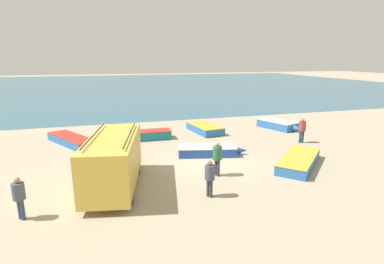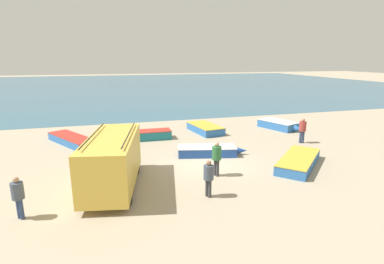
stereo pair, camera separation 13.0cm
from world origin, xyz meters
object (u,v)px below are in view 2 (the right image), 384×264
at_px(fisherman_0, 303,128).
at_px(fisherman_3, 217,156).
at_px(fisherman_1, 209,175).
at_px(fishing_rowboat_5, 146,135).
at_px(parked_van, 113,160).
at_px(fishing_rowboat_4, 204,128).
at_px(fishing_rowboat_1, 71,139).
at_px(fisherman_2, 18,194).
at_px(fishing_rowboat_2, 209,151).
at_px(fishing_rowboat_0, 279,125).
at_px(fishing_rowboat_3, 299,161).

height_order(fisherman_0, fisherman_3, fisherman_3).
bearing_deg(fisherman_1, fishing_rowboat_5, -108.49).
bearing_deg(parked_van, fishing_rowboat_4, -28.02).
distance_m(fishing_rowboat_1, fishing_rowboat_5, 5.14).
bearing_deg(parked_van, fishing_rowboat_5, -6.17).
xyz_separation_m(fisherman_1, fisherman_2, (-7.18, 0.19, 0.01)).
xyz_separation_m(parked_van, fishing_rowboat_2, (5.67, 3.18, -1.03)).
xyz_separation_m(fishing_rowboat_0, fishing_rowboat_3, (-3.77, -8.08, -0.05)).
xyz_separation_m(parked_van, fishing_rowboat_0, (13.60, 8.23, -0.98)).
bearing_deg(fishing_rowboat_3, parked_van, 137.52).
height_order(fishing_rowboat_0, fishing_rowboat_1, fishing_rowboat_0).
bearing_deg(fishing_rowboat_3, fishing_rowboat_2, 100.58).
bearing_deg(fishing_rowboat_3, fisherman_3, 138.48).
relative_size(fishing_rowboat_0, fisherman_2, 2.42).
bearing_deg(fishing_rowboat_4, fisherman_1, 153.22).
xyz_separation_m(fishing_rowboat_2, fisherman_0, (7.04, 0.80, 0.77)).
xyz_separation_m(parked_van, fisherman_0, (12.71, 3.98, -0.26)).
xyz_separation_m(fishing_rowboat_2, fisherman_2, (-9.05, -5.11, 0.70)).
height_order(fishing_rowboat_0, fisherman_2, fisherman_2).
bearing_deg(fisherman_3, fishing_rowboat_5, -92.92).
xyz_separation_m(fishing_rowboat_1, fishing_rowboat_5, (5.12, -0.37, 0.05)).
xyz_separation_m(fishing_rowboat_4, fisherman_0, (5.47, -4.91, 0.75)).
relative_size(fisherman_0, fisherman_1, 1.08).
relative_size(fishing_rowboat_4, fishing_rowboat_5, 1.08).
xyz_separation_m(fisherman_1, fisherman_3, (1.15, 2.11, 0.08)).
bearing_deg(fishing_rowboat_4, fisherman_2, 126.11).
bearing_deg(fisherman_2, fisherman_0, 153.97).
xyz_separation_m(fishing_rowboat_4, fisherman_3, (-2.30, -8.89, 0.76)).
height_order(parked_van, fishing_rowboat_3, parked_van).
height_order(fishing_rowboat_2, fishing_rowboat_3, fishing_rowboat_2).
xyz_separation_m(fishing_rowboat_0, fisherman_2, (-16.98, -10.16, 0.65)).
distance_m(parked_van, fisherman_3, 4.95).
height_order(fishing_rowboat_4, fishing_rowboat_5, fishing_rowboat_5).
xyz_separation_m(fishing_rowboat_1, fishing_rowboat_2, (8.33, -5.08, 0.01)).
height_order(fishing_rowboat_2, fishing_rowboat_5, fishing_rowboat_5).
bearing_deg(fisherman_3, fishing_rowboat_3, 161.44).
xyz_separation_m(fishing_rowboat_1, fisherman_3, (7.61, -8.26, 0.78)).
relative_size(parked_van, fisherman_0, 3.29).
distance_m(fishing_rowboat_1, fishing_rowboat_2, 9.76).
xyz_separation_m(fishing_rowboat_2, fisherman_3, (-0.72, -3.19, 0.77)).
bearing_deg(fisherman_2, fishing_rowboat_1, -140.21).
relative_size(parked_van, fishing_rowboat_2, 1.33).
xyz_separation_m(fishing_rowboat_0, fishing_rowboat_4, (-6.35, 0.66, -0.03)).
xyz_separation_m(fishing_rowboat_0, fishing_rowboat_1, (-16.26, 0.03, -0.06)).
bearing_deg(fisherman_0, fishing_rowboat_0, -169.55).
distance_m(fishing_rowboat_4, fisherman_0, 7.38).
bearing_deg(fishing_rowboat_1, fisherman_2, 144.53).
relative_size(fishing_rowboat_0, fisherman_0, 2.26).
height_order(fishing_rowboat_1, fishing_rowboat_4, fishing_rowboat_4).
relative_size(fishing_rowboat_2, fishing_rowboat_5, 1.08).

